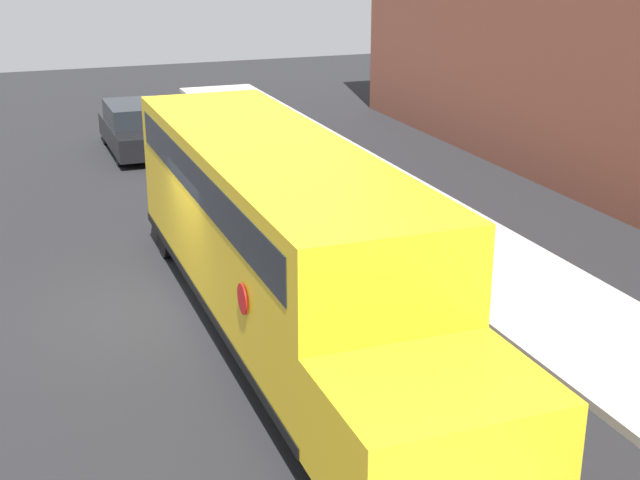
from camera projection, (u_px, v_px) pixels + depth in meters
name	position (u px, v px, depth m)	size (l,w,h in m)	color
ground_plane	(163.00, 310.00, 15.93)	(60.00, 60.00, 0.00)	black
sidewalk_strip	(481.00, 261.00, 18.06)	(44.00, 3.00, 0.15)	#B2ADA3
school_bus	(280.00, 229.00, 14.61)	(11.95, 2.57, 3.14)	yellow
parked_car	(137.00, 129.00, 26.90)	(4.37, 1.74, 1.45)	black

